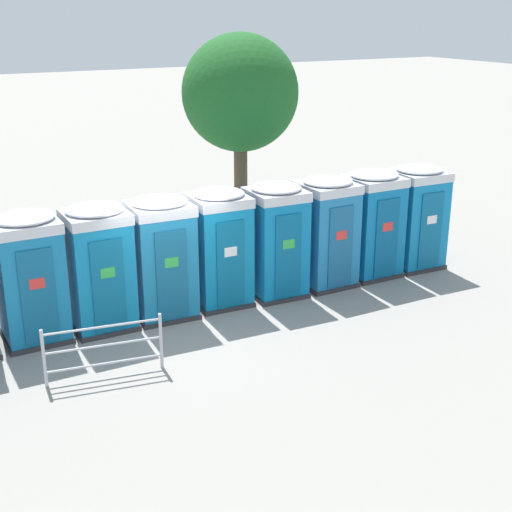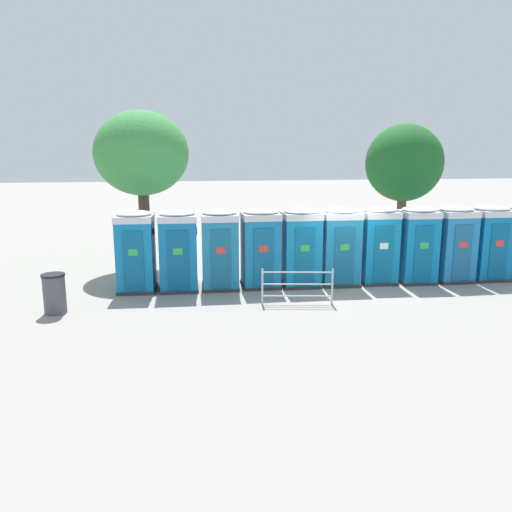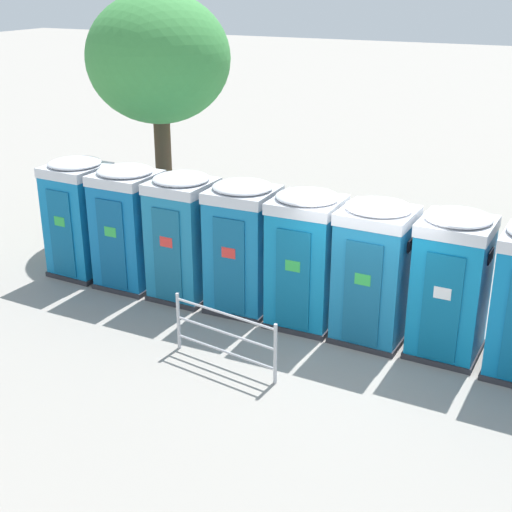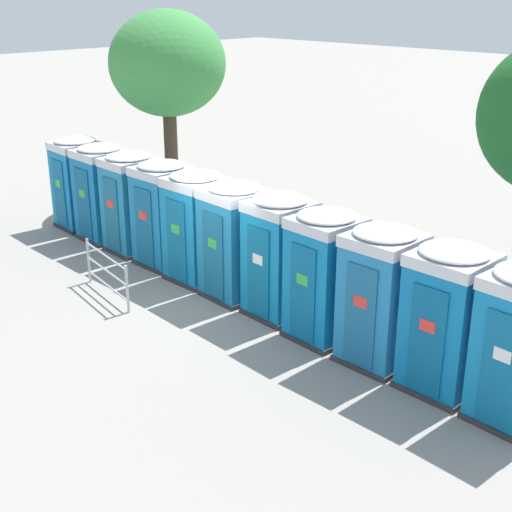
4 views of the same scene
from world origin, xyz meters
The scene contains 10 objects.
ground_plane centered at (0.00, 0.00, 0.00)m, with size 120.00×120.00×0.00m, color gray.
portapotty_0 centered at (-6.54, 0.34, 1.28)m, with size 1.23×1.26×2.54m.
portapotty_1 centered at (-5.23, 0.27, 1.28)m, with size 1.23×1.22×2.54m.
portapotty_2 centered at (-3.92, 0.26, 1.28)m, with size 1.20×1.23×2.54m.
portapotty_3 centered at (-2.61, 0.27, 1.28)m, with size 1.22×1.21×2.54m.
portapotty_4 centered at (-1.30, 0.20, 1.28)m, with size 1.22×1.21×2.54m.
portapotty_5 centered at (0.00, 0.16, 1.28)m, with size 1.29×1.26×2.54m.
portapotty_6 centered at (1.31, 0.19, 1.28)m, with size 1.22×1.24×2.54m.
street_tree_1 centered at (-6.45, 3.54, 4.21)m, with size 3.40×3.40×5.77m.
event_barrier centered at (-1.89, -1.85, 0.57)m, with size 2.03×0.38×1.05m.
Camera 3 is at (3.09, -11.01, 6.08)m, focal length 50.00 mm.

